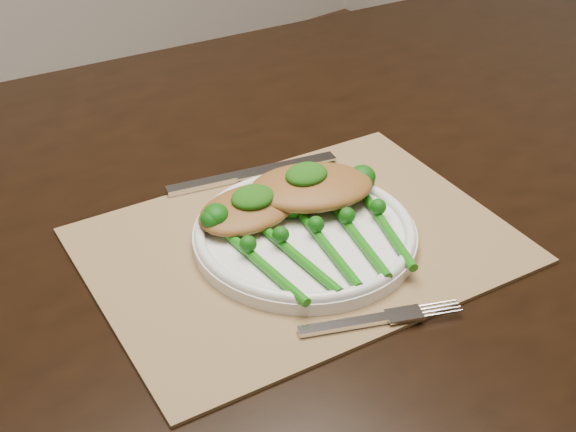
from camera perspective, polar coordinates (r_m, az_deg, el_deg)
dining_table at (r=1.20m, az=-0.76°, el=-13.05°), size 1.73×1.15×0.75m
placemat at (r=0.85m, az=0.83°, el=-2.09°), size 0.48×0.38×0.00m
dinner_plate at (r=0.85m, az=1.21°, el=-1.26°), size 0.24×0.24×0.02m
knife at (r=0.96m, az=-3.68°, el=2.81°), size 0.21×0.07×0.01m
fork at (r=0.76m, az=7.34°, el=-7.12°), size 0.15×0.08×0.00m
chicken_fillet_left at (r=0.86m, az=-2.84°, el=0.51°), size 0.12×0.09×0.02m
chicken_fillet_right at (r=0.88m, az=1.67°, el=2.09°), size 0.17×0.15×0.03m
pesto_dollop_left at (r=0.85m, az=-2.52°, el=1.33°), size 0.05×0.04×0.02m
pesto_dollop_right at (r=0.88m, az=1.32°, el=2.98°), size 0.05×0.04×0.02m
broccolini_bundle at (r=0.82m, az=2.66°, el=-2.00°), size 0.20×0.22×0.04m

